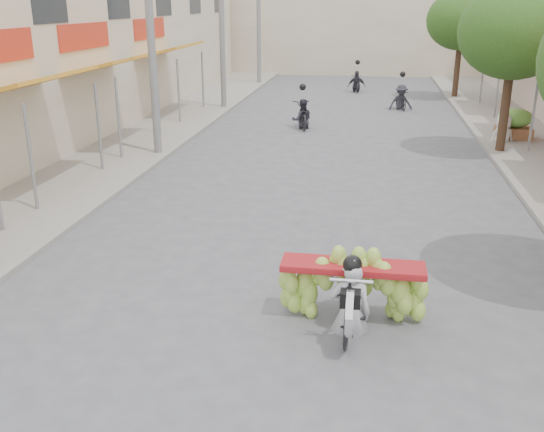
{
  "coord_description": "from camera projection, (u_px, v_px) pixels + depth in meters",
  "views": [
    {
      "loc": [
        1.18,
        -6.04,
        4.65
      ],
      "look_at": [
        -0.41,
        3.83,
        1.1
      ],
      "focal_mm": 40.0,
      "sensor_mm": 36.0,
      "label": 1
    }
  ],
  "objects": [
    {
      "name": "far_building",
      "position": [
        357.0,
        19.0,
        41.54
      ],
      "size": [
        20.0,
        6.0,
        7.0
      ],
      "primitive_type": "cube",
      "color": "beige",
      "rests_on": "ground"
    },
    {
      "name": "sidewalk_right",
      "position": [
        543.0,
        147.0,
        20.24
      ],
      "size": [
        4.0,
        60.0,
        0.12
      ],
      "primitive_type": "cube",
      "color": "gray",
      "rests_on": "ground"
    },
    {
      "name": "utility_pole_far",
      "position": [
        222.0,
        17.0,
        26.35
      ],
      "size": [
        0.6,
        0.24,
        8.0
      ],
      "color": "slate",
      "rests_on": "ground"
    },
    {
      "name": "bg_motorbike_b",
      "position": [
        402.0,
        90.0,
        27.29
      ],
      "size": [
        1.16,
        1.59,
        1.95
      ],
      "color": "black",
      "rests_on": "ground"
    },
    {
      "name": "pedestrian",
      "position": [
        505.0,
        114.0,
        20.53
      ],
      "size": [
        1.05,
        0.82,
        1.86
      ],
      "rotation": [
        0.0,
        0.0,
        3.48
      ],
      "color": "white",
      "rests_on": "ground"
    },
    {
      "name": "ground",
      "position": [
        255.0,
        407.0,
        7.35
      ],
      "size": [
        120.0,
        120.0,
        0.0
      ],
      "primitive_type": "plane",
      "color": "#56565B",
      "rests_on": "ground"
    },
    {
      "name": "street_tree_far",
      "position": [
        462.0,
        20.0,
        29.47
      ],
      "size": [
        3.4,
        3.4,
        5.25
      ],
      "color": "#3A2719",
      "rests_on": "ground"
    },
    {
      "name": "utility_pole_back",
      "position": [
        259.0,
        13.0,
        34.73
      ],
      "size": [
        0.6,
        0.24,
        8.0
      ],
      "color": "slate",
      "rests_on": "ground"
    },
    {
      "name": "street_tree_mid",
      "position": [
        515.0,
        32.0,
        18.31
      ],
      "size": [
        3.4,
        3.4,
        5.25
      ],
      "color": "#3A2719",
      "rests_on": "ground"
    },
    {
      "name": "sidewalk_left",
      "position": [
        144.0,
        133.0,
        22.34
      ],
      "size": [
        4.0,
        60.0,
        0.12
      ],
      "primitive_type": "cube",
      "color": "gray",
      "rests_on": "ground"
    },
    {
      "name": "bg_motorbike_a",
      "position": [
        302.0,
        109.0,
        23.3
      ],
      "size": [
        1.04,
        1.85,
        1.95
      ],
      "color": "black",
      "rests_on": "ground"
    },
    {
      "name": "bg_motorbike_c",
      "position": [
        357.0,
        77.0,
        32.67
      ],
      "size": [
        1.01,
        1.53,
        1.95
      ],
      "color": "black",
      "rests_on": "ground"
    },
    {
      "name": "utility_pole_mid",
      "position": [
        150.0,
        24.0,
        17.98
      ],
      "size": [
        0.6,
        0.24,
        8.0
      ],
      "color": "slate",
      "rests_on": "ground"
    },
    {
      "name": "banana_motorbike",
      "position": [
        352.0,
        284.0,
        8.96
      ],
      "size": [
        2.2,
        1.92,
        2.08
      ],
      "color": "black",
      "rests_on": "ground"
    },
    {
      "name": "produce_crate_far",
      "position": [
        515.0,
        121.0,
        21.07
      ],
      "size": [
        1.2,
        0.88,
        1.16
      ],
      "color": "brown",
      "rests_on": "ground"
    }
  ]
}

